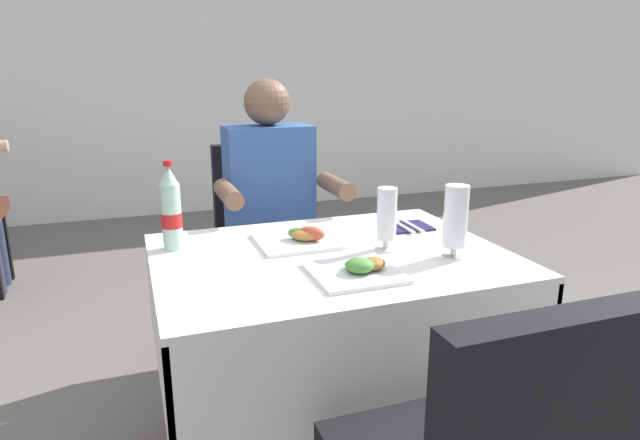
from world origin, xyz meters
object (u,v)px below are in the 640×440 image
object	(u,v)px
cola_bottle_primary	(171,211)
plate_near_camera	(358,269)
chair_far_diner_seat	(268,241)
seated_diner_far	(273,213)
beer_glass_left	(387,219)
main_dining_table	(331,308)
napkin_cutlery_set	(406,227)
beer_glass_middle	(455,222)
plate_far_diner	(300,238)

from	to	relation	value
cola_bottle_primary	plate_near_camera	bearing A→B (deg)	-41.29
chair_far_diner_seat	seated_diner_far	bearing A→B (deg)	-92.10
beer_glass_left	seated_diner_far	bearing A→B (deg)	104.10
main_dining_table	chair_far_diner_seat	distance (m)	0.79
cola_bottle_primary	napkin_cutlery_set	size ratio (longest dim) A/B	1.47
beer_glass_left	napkin_cutlery_set	bearing A→B (deg)	47.82
chair_far_diner_seat	beer_glass_left	xyz separation A→B (m)	(0.17, -0.81, 0.30)
seated_diner_far	beer_glass_middle	xyz separation A→B (m)	(0.34, -0.84, 0.15)
plate_far_diner	napkin_cutlery_set	xyz separation A→B (m)	(0.41, 0.04, -0.01)
main_dining_table	cola_bottle_primary	size ratio (longest dim) A/B	3.79
beer_glass_middle	plate_far_diner	bearing A→B (deg)	143.68
seated_diner_far	napkin_cutlery_set	distance (m)	0.62
beer_glass_left	cola_bottle_primary	world-z (taller)	cola_bottle_primary
seated_diner_far	beer_glass_middle	size ratio (longest dim) A/B	5.71
seated_diner_far	beer_glass_left	distance (m)	0.74
main_dining_table	beer_glass_left	xyz separation A→B (m)	(0.17, -0.03, 0.28)
chair_far_diner_seat	napkin_cutlery_set	world-z (taller)	chair_far_diner_seat
plate_near_camera	beer_glass_middle	world-z (taller)	beer_glass_middle
beer_glass_middle	napkin_cutlery_set	bearing A→B (deg)	86.90
seated_diner_far	cola_bottle_primary	distance (m)	0.67
chair_far_diner_seat	plate_far_diner	size ratio (longest dim) A/B	3.91
main_dining_table	plate_near_camera	bearing A→B (deg)	-88.04
seated_diner_far	plate_far_diner	xyz separation A→B (m)	(-0.06, -0.55, 0.06)
seated_diner_far	beer_glass_left	bearing A→B (deg)	-75.90
chair_far_diner_seat	seated_diner_far	size ratio (longest dim) A/B	0.77
beer_glass_left	beer_glass_middle	distance (m)	0.21
main_dining_table	seated_diner_far	size ratio (longest dim) A/B	0.84
main_dining_table	napkin_cutlery_set	size ratio (longest dim) A/B	5.56
plate_near_camera	plate_far_diner	xyz separation A→B (m)	(-0.07, 0.32, 0.00)
beer_glass_left	cola_bottle_primary	size ratio (longest dim) A/B	0.71
beer_glass_left	cola_bottle_primary	distance (m)	0.66
plate_far_diner	beer_glass_middle	size ratio (longest dim) A/B	1.12
plate_near_camera	main_dining_table	bearing A→B (deg)	91.96
chair_far_diner_seat	beer_glass_left	distance (m)	0.88
plate_near_camera	plate_far_diner	world-z (taller)	plate_far_diner
cola_bottle_primary	beer_glass_left	bearing A→B (deg)	-20.40
main_dining_table	plate_far_diner	bearing A→B (deg)	114.75
main_dining_table	beer_glass_left	distance (m)	0.33
seated_diner_far	cola_bottle_primary	xyz separation A→B (m)	(-0.45, -0.47, 0.16)
seated_diner_far	beer_glass_left	xyz separation A→B (m)	(0.18, -0.71, 0.14)
seated_diner_far	plate_far_diner	distance (m)	0.56
seated_diner_far	plate_far_diner	bearing A→B (deg)	-95.71
chair_far_diner_seat	beer_glass_left	bearing A→B (deg)	-78.00
plate_near_camera	plate_far_diner	size ratio (longest dim) A/B	0.95
plate_near_camera	beer_glass_middle	xyz separation A→B (m)	(0.32, 0.04, 0.09)
seated_diner_far	chair_far_diner_seat	bearing A→B (deg)	87.90
chair_far_diner_seat	plate_far_diner	distance (m)	0.70
seated_diner_far	beer_glass_middle	bearing A→B (deg)	-68.22
plate_near_camera	plate_far_diner	distance (m)	0.33
plate_far_diner	chair_far_diner_seat	bearing A→B (deg)	84.88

